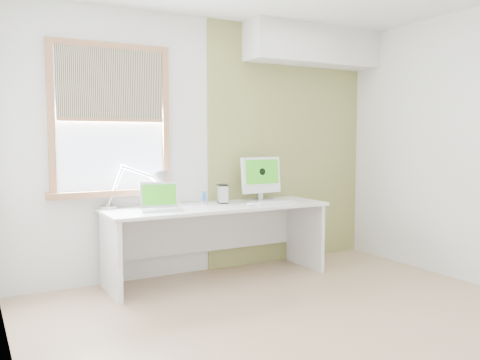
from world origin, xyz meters
TOP-DOWN VIEW (x-y plane):
  - room at (0.00, 0.00)m, footprint 4.04×3.54m
  - accent_wall at (1.00, 1.74)m, footprint 2.00×0.02m
  - soffit at (1.20, 1.57)m, footprint 1.60×0.40m
  - window at (-1.00, 1.71)m, footprint 1.20×0.14m
  - desk at (-0.07, 1.44)m, footprint 2.20×0.70m
  - desk_lamp at (-0.67, 1.58)m, footprint 0.70×0.36m
  - laptop at (-0.66, 1.35)m, footprint 0.41×0.35m
  - phone_dock at (-0.16, 1.50)m, footprint 0.08×0.08m
  - external_drive at (0.05, 1.52)m, footprint 0.13×0.17m
  - imac at (0.53, 1.55)m, footprint 0.47×0.16m
  - keyboard at (0.48, 1.21)m, footprint 0.47×0.18m
  - mouse at (0.19, 1.20)m, footprint 0.08×0.11m

SIDE VIEW (x-z plane):
  - desk at x=-0.07m, z-range 0.17..0.90m
  - keyboard at x=0.48m, z-range 0.73..0.75m
  - mouse at x=0.19m, z-range 0.73..0.76m
  - phone_dock at x=-0.16m, z-range 0.70..0.83m
  - laptop at x=-0.66m, z-range 0.67..0.92m
  - external_drive at x=0.05m, z-range 0.73..0.92m
  - desk_lamp at x=-0.67m, z-range 0.74..1.15m
  - imac at x=0.53m, z-range 0.76..1.21m
  - room at x=0.00m, z-range -0.02..2.62m
  - accent_wall at x=1.00m, z-range 0.00..2.60m
  - window at x=-1.00m, z-range 0.83..2.25m
  - soffit at x=1.20m, z-range 2.19..2.61m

